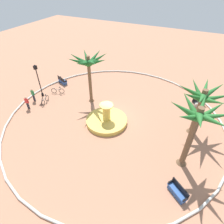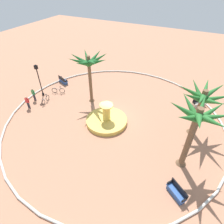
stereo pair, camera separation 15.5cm
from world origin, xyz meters
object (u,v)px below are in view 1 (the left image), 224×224
bench_east (177,192)px  bench_north (63,81)px  bench_west (198,103)px  bicycle_red_frame (45,100)px  person_cyclist_helmet (33,94)px  palm_tree_by_curb (202,99)px  palm_tree_mid_plaza (197,121)px  person_pedestrian_stroll (89,77)px  lamppost (38,78)px  person_cyclist_photo (27,102)px  palm_tree_near_fountain (89,64)px  bicycle_by_lamppost (58,91)px  fountain (107,120)px

bench_east → bench_north: size_ratio=0.94×
bench_west → bicycle_red_frame: size_ratio=0.92×
bicycle_red_frame → person_cyclist_helmet: bearing=-80.7°
bench_north → palm_tree_by_curb: bearing=82.8°
palm_tree_mid_plaza → person_pedestrian_stroll: palm_tree_mid_plaza is taller
palm_tree_by_curb → person_pedestrian_stroll: bearing=-105.7°
bench_east → bench_west: (-12.25, 0.17, 0.00)m
bench_east → lamppost: lamppost is taller
bicycle_red_frame → person_cyclist_photo: size_ratio=1.04×
bench_north → lamppost: lamppost is taller
bicycle_red_frame → lamppost: bearing=-127.4°
bench_east → lamppost: 18.99m
palm_tree_near_fountain → person_pedestrian_stroll: bearing=-145.9°
lamppost → person_cyclist_helmet: lamppost is taller
palm_tree_near_fountain → person_pedestrian_stroll: size_ratio=3.60×
bench_west → bicycle_red_frame: bearing=-65.9°
person_cyclist_photo → person_pedestrian_stroll: (-8.32, 3.19, 0.01)m
person_cyclist_photo → palm_tree_by_curb: bearing=103.9°
bicycle_red_frame → bicycle_by_lamppost: (-2.40, 0.01, 0.00)m
person_cyclist_helmet → person_pedestrian_stroll: size_ratio=1.02×
lamppost → person_pedestrian_stroll: bearing=145.9°
palm_tree_near_fountain → bicycle_red_frame: (2.80, -4.82, -4.41)m
person_cyclist_helmet → bicycle_by_lamppost: bearing=150.5°
fountain → person_cyclist_photo: 9.42m
lamppost → bicycle_by_lamppost: 2.85m
bicycle_red_frame → person_cyclist_helmet: 1.61m
bicycle_by_lamppost → person_cyclist_photo: (4.15, -0.93, 0.53)m
bicycle_red_frame → palm_tree_near_fountain: bearing=120.1°
person_pedestrian_stroll → palm_tree_near_fountain: bearing=34.1°
person_cyclist_photo → person_cyclist_helmet: bearing=-159.5°
bench_north → lamppost: bearing=-5.6°
bench_west → person_cyclist_photo: size_ratio=0.96×
bench_west → bicycle_red_frame: bench_west is taller
lamppost → person_pedestrian_stroll: size_ratio=2.56×
palm_tree_by_curb → palm_tree_mid_plaza: 4.44m
palm_tree_mid_plaza → bicycle_by_lamppost: palm_tree_mid_plaza is taller
fountain → bench_west: size_ratio=2.75×
palm_tree_by_curb → bench_east: palm_tree_by_curb is taller
fountain → bench_east: (4.86, 8.20, 0.02)m
bench_north → person_cyclist_photo: size_ratio=1.03×
bench_north → person_cyclist_helmet: bearing=-4.7°
person_cyclist_photo → fountain: bearing=101.1°
palm_tree_by_curb → lamppost: size_ratio=1.22×
fountain → palm_tree_near_fountain: size_ratio=0.72×
palm_tree_near_fountain → person_pedestrian_stroll: 5.97m
bicycle_red_frame → person_cyclist_helmet: person_cyclist_helmet is taller
bench_east → bicycle_by_lamppost: bearing=-113.6°
person_pedestrian_stroll → person_cyclist_helmet: bearing=-28.9°
lamppost → palm_tree_near_fountain: bearing=105.2°
palm_tree_near_fountain → bicycle_by_lamppost: palm_tree_near_fountain is taller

